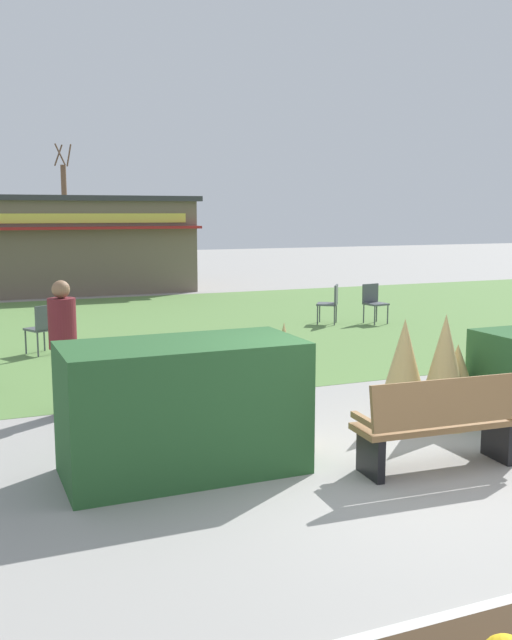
# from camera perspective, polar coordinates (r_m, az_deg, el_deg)

# --- Properties ---
(ground_plane) EXTENTS (80.00, 80.00, 0.00)m
(ground_plane) POSITION_cam_1_polar(r_m,az_deg,el_deg) (7.08, 11.57, -12.39)
(ground_plane) COLOR #999691
(lawn_patch) EXTENTS (36.00, 12.00, 0.01)m
(lawn_patch) POSITION_cam_1_polar(r_m,az_deg,el_deg) (15.68, -8.49, -0.70)
(lawn_patch) COLOR #5B8442
(lawn_patch) RESTS_ON ground_plane
(park_bench) EXTENTS (1.73, 0.62, 0.95)m
(park_bench) POSITION_cam_1_polar(r_m,az_deg,el_deg) (7.29, 14.49, -7.90)
(park_bench) COLOR olive
(park_bench) RESTS_ON ground_plane
(hedge_left) EXTENTS (2.30, 1.10, 1.29)m
(hedge_left) POSITION_cam_1_polar(r_m,az_deg,el_deg) (7.02, -5.81, -6.93)
(hedge_left) COLOR #28562B
(hedge_left) RESTS_ON ground_plane
(ornamental_grass_behind_left) EXTENTS (0.64, 0.64, 1.36)m
(ornamental_grass_behind_left) POSITION_cam_1_polar(r_m,az_deg,el_deg) (7.69, 2.21, -5.20)
(ornamental_grass_behind_left) COLOR tan
(ornamental_grass_behind_left) RESTS_ON ground_plane
(ornamental_grass_behind_right) EXTENTS (0.69, 0.69, 0.93)m
(ornamental_grass_behind_right) POSITION_cam_1_polar(r_m,az_deg,el_deg) (9.11, 15.64, -4.73)
(ornamental_grass_behind_right) COLOR tan
(ornamental_grass_behind_right) RESTS_ON ground_plane
(ornamental_grass_behind_center) EXTENTS (0.68, 0.68, 1.25)m
(ornamental_grass_behind_center) POSITION_cam_1_polar(r_m,az_deg,el_deg) (8.84, 11.65, -3.92)
(ornamental_grass_behind_center) COLOR tan
(ornamental_grass_behind_center) RESTS_ON ground_plane
(ornamental_grass_behind_far) EXTENTS (0.68, 0.68, 1.34)m
(ornamental_grass_behind_far) POSITION_cam_1_polar(r_m,az_deg,el_deg) (8.74, 14.71, -3.88)
(ornamental_grass_behind_far) COLOR tan
(ornamental_grass_behind_far) RESTS_ON ground_plane
(food_kiosk) EXTENTS (7.81, 5.31, 2.99)m
(food_kiosk) POSITION_cam_1_polar(r_m,az_deg,el_deg) (24.20, -15.01, 5.92)
(food_kiosk) COLOR #6B5B4C
(food_kiosk) RESTS_ON ground_plane
(cafe_chair_west) EXTENTS (0.50, 0.50, 0.89)m
(cafe_chair_west) POSITION_cam_1_polar(r_m,az_deg,el_deg) (16.49, 9.29, 1.57)
(cafe_chair_west) COLOR #4C5156
(cafe_chair_west) RESTS_ON ground_plane
(cafe_chair_east) EXTENTS (0.59, 0.59, 0.89)m
(cafe_chair_east) POSITION_cam_1_polar(r_m,az_deg,el_deg) (13.22, -16.52, -0.40)
(cafe_chair_east) COLOR #4C5156
(cafe_chair_east) RESTS_ON ground_plane
(cafe_chair_center) EXTENTS (0.61, 0.61, 0.89)m
(cafe_chair_center) POSITION_cam_1_polar(r_m,az_deg,el_deg) (16.24, 5.98, 1.53)
(cafe_chair_center) COLOR #4C5156
(cafe_chair_center) RESTS_ON ground_plane
(person_strolling) EXTENTS (0.34, 0.34, 1.69)m
(person_strolling) POSITION_cam_1_polar(r_m,az_deg,el_deg) (9.15, -15.05, -2.11)
(person_strolling) COLOR #23232D
(person_strolling) RESTS_ON ground_plane
(tree_right_bg) EXTENTS (0.91, 0.96, 5.97)m
(tree_right_bg) POSITION_cam_1_polar(r_m,az_deg,el_deg) (39.36, -14.93, 8.48)
(tree_right_bg) COLOR brown
(tree_right_bg) RESTS_ON ground_plane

